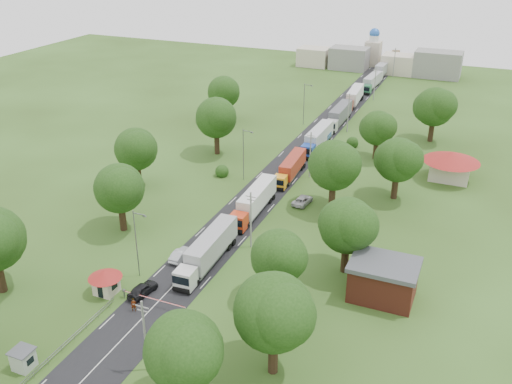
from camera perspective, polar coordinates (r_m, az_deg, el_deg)
The scene contains 48 objects.
ground at distance 92.88m, azimuth -1.92°, elevation -2.77°, with size 260.00×260.00×0.00m, color #2C4316.
road at distance 109.51m, azimuth 2.45°, elevation 1.78°, with size 8.00×200.00×0.04m, color black.
boom_barrier at distance 74.57m, azimuth -11.06°, elevation -10.30°, with size 9.22×0.35×1.18m.
guard_booth at distance 76.86m, azimuth -14.83°, elevation -8.38°, with size 4.40×4.40×3.45m.
kiosk at distance 68.70m, azimuth -22.26°, elevation -15.20°, with size 2.30×2.30×2.41m.
guard_rail at distance 70.92m, azimuth -18.07°, elevation -14.27°, with size 0.10×17.00×1.70m, color slate, non-canonical shape.
info_sign at distance 120.23m, azimuth 7.35°, elevation 5.33°, with size 0.12×3.10×4.10m.
pole_0 at distance 62.59m, azimuth -11.05°, elevation -13.86°, with size 1.60×0.24×9.00m.
pole_1 at distance 83.04m, azimuth -0.52°, elevation -2.72°, with size 1.60×0.24×9.00m.
pole_2 at distance 106.97m, azimuth 5.45°, elevation 3.81°, with size 1.60×0.24×9.00m.
pole_3 at distance 132.51m, azimuth 9.22°, elevation 7.88°, with size 1.60×0.24×9.00m.
pole_4 at distance 158.87m, azimuth 11.80°, elevation 10.60°, with size 1.60×0.24×9.00m.
pole_5 at distance 185.72m, azimuth 13.66°, elevation 12.53°, with size 1.60×0.24×9.00m.
lamp_0 at distance 77.48m, azimuth -11.81°, elevation -4.80°, with size 2.03×0.22×10.00m.
lamp_1 at distance 104.98m, azimuth -1.20°, elevation 4.01°, with size 2.03×0.22×10.00m.
lamp_2 at distance 135.97m, azimuth 4.88°, elevation 8.95°, with size 2.03×0.22×10.00m.
tree_0 at distance 56.34m, azimuth -7.17°, elevation -15.34°, with size 8.80×8.80×11.07m.
tree_1 at distance 59.49m, azimuth 1.84°, elevation -11.81°, with size 9.60×9.60×12.05m.
tree_2 at distance 70.61m, azimuth 2.32°, elevation -6.44°, with size 8.00×8.00×10.10m.
tree_3 at distance 77.17m, azimuth 9.16°, elevation -3.26°, with size 8.80×8.80×11.07m.
tree_4 at distance 94.23m, azimuth 7.83°, elevation 2.71°, with size 9.60×9.60×12.05m.
tree_5 at distance 100.13m, azimuth 14.02°, elevation 3.17°, with size 8.80×8.80×11.07m.
tree_6 at distance 117.16m, azimuth 12.08°, elevation 6.30°, with size 8.00×8.00×10.10m.
tree_7 at distance 129.89m, azimuth 17.43°, elevation 8.15°, with size 9.60×9.60×12.05m.
tree_10 at distance 89.15m, azimuth -13.46°, elevation 0.42°, with size 8.80×8.80×11.07m.
tree_11 at distance 104.16m, azimuth -11.87°, elevation 4.26°, with size 8.80×8.80×11.07m.
tree_12 at distance 117.20m, azimuth -3.98°, elevation 7.46°, with size 9.60×9.60×12.05m.
tree_13 at distance 137.94m, azimuth -3.23°, elevation 9.97°, with size 8.80×8.80×11.07m.
house_brick at distance 75.07m, azimuth 12.59°, elevation -8.56°, with size 8.60×6.60×5.20m.
house_cream at distance 111.76m, azimuth 18.93°, elevation 2.90°, with size 10.08×10.08×5.80m.
distant_town at distance 191.59m, azimuth 12.46°, elevation 12.66°, with size 52.00×8.00×8.00m.
church at distance 199.77m, azimuth 11.63°, elevation 13.80°, with size 5.00×5.00×12.30m.
truck_0 at distance 80.45m, azimuth -4.78°, elevation -5.80°, with size 3.05×15.41×4.26m.
truck_1 at distance 93.83m, azimuth -0.14°, elevation -0.93°, with size 2.99×15.08×4.17m.
truck_2 at distance 107.56m, azimuth 3.52°, elevation 2.46°, with size 2.97×13.54×3.74m.
truck_3 at distance 122.36m, azimuth 6.18°, elevation 5.37°, with size 2.74×15.24×4.22m.
truck_4 at distance 138.21m, azimuth 8.33°, elevation 7.61°, with size 2.61×15.21×4.22m.
truck_5 at distance 154.18m, azimuth 9.77°, elevation 9.36°, with size 3.37×15.06×4.16m.
truck_6 at distance 170.57m, azimuth 11.48°, elevation 10.72°, with size 3.07×14.17×3.91m.
truck_7 at distance 186.46m, azimuth 12.53°, elevation 11.89°, with size 3.03×14.82×4.10m.
truck_8 at distance 201.83m, azimuth 13.41°, elevation 12.79°, with size 2.97×14.38×3.98m.
car_lane_front at distance 76.25m, azimuth -11.26°, elevation -9.52°, with size 1.85×4.60×1.57m, color black.
car_lane_mid at distance 82.75m, azimuth -7.53°, elevation -6.22°, with size 1.57×4.49×1.48m, color #AEB2B7.
car_lane_rear at distance 86.52m, azimuth -4.79°, elevation -4.54°, with size 2.16×5.30×1.54m, color black.
car_verge_near at distance 97.89m, azimuth 4.68°, elevation -0.84°, with size 2.26×4.89×1.36m, color silver.
car_verge_far at distance 117.28m, azimuth 6.86°, elevation 3.63°, with size 1.63×4.05×1.38m, color slate.
pedestrian_near at distance 73.48m, azimuth -12.13°, elevation -10.99°, with size 0.66×0.43×1.82m, color gray.
pedestrian_booth at distance 78.13m, azimuth -13.70°, elevation -8.86°, with size 0.76×0.59×1.56m, color gray.
Camera 1 is at (34.70, -74.19, 43.79)m, focal length 40.00 mm.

